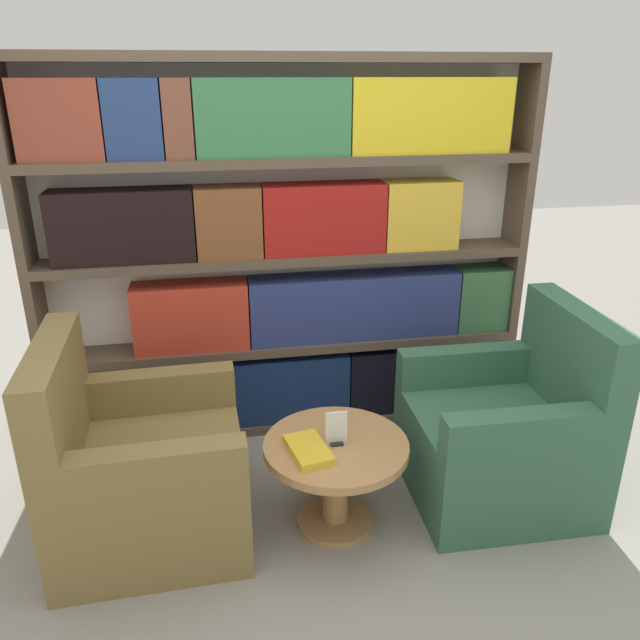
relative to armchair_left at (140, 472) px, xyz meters
name	(u,v)px	position (x,y,z in m)	size (l,w,h in m)	color
ground_plane	(329,574)	(0.79, -0.42, -0.33)	(14.00, 14.00, 0.00)	gray
bookshelf	(286,259)	(0.79, 0.90, 0.71)	(2.75, 0.30, 2.11)	silver
armchair_left	(140,472)	(0.00, 0.00, 0.00)	(0.86, 0.83, 0.98)	olive
armchair_right	(505,435)	(1.77, 0.00, 0.00)	(0.85, 0.82, 0.98)	#336047
coffee_table	(336,466)	(0.88, -0.10, -0.01)	(0.67, 0.67, 0.44)	#AD7F4C
table_sign	(336,430)	(0.88, -0.10, 0.19)	(0.10, 0.06, 0.16)	black
stray_book	(309,450)	(0.75, -0.15, 0.13)	(0.20, 0.29, 0.03)	gold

